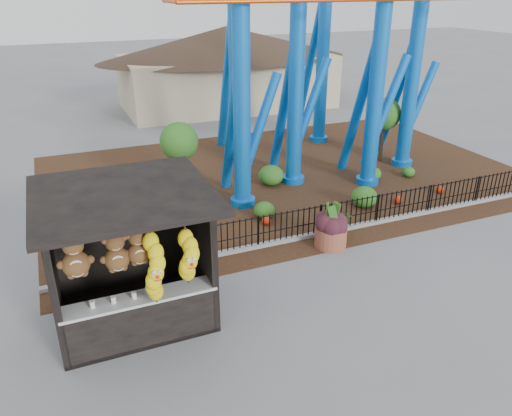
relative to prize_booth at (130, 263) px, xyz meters
name	(u,v)px	position (x,y,z in m)	size (l,w,h in m)	color
ground	(277,313)	(3.01, -0.89, -1.54)	(120.00, 120.00, 0.00)	slate
mulch_bed	(284,175)	(7.01, 7.11, -1.53)	(18.00, 12.00, 0.02)	#331E11
curb	(354,227)	(7.01, 2.11, -1.48)	(18.00, 0.18, 0.12)	gray
prize_booth	(130,263)	(0.00, 0.00, 0.00)	(3.50, 3.40, 3.12)	black
picket_fence	(380,209)	(7.91, 2.11, -1.04)	(12.20, 0.06, 1.00)	black
terracotta_planter	(331,237)	(5.75, 1.42, -1.24)	(0.91, 0.91, 0.60)	brown
planter_foliage	(332,217)	(5.75, 1.42, -0.62)	(0.70, 0.70, 0.64)	#34141D
potted_plant	(336,223)	(6.13, 1.78, -1.05)	(0.88, 0.77, 0.98)	#1D5619
landscaping	(321,186)	(7.36, 4.80, -1.21)	(7.19, 4.02, 0.74)	#295C1B
pavilion	(227,54)	(9.01, 19.11, 1.52)	(15.00, 15.00, 4.80)	#BFAD8C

